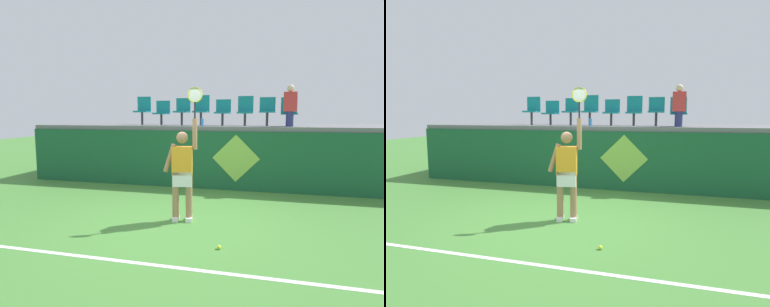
% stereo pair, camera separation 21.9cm
% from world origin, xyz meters
% --- Properties ---
extents(ground_plane, '(40.00, 40.00, 0.00)m').
position_xyz_m(ground_plane, '(0.00, 0.00, 0.00)').
color(ground_plane, '#478438').
extents(court_back_wall, '(10.93, 0.20, 1.60)m').
position_xyz_m(court_back_wall, '(0.00, 2.88, 0.80)').
color(court_back_wall, '#195633').
rests_on(court_back_wall, ground_plane).
extents(spectator_platform, '(10.93, 3.00, 0.12)m').
position_xyz_m(spectator_platform, '(0.00, 4.34, 1.66)').
color(spectator_platform, slate).
rests_on(spectator_platform, court_back_wall).
extents(court_baseline_stripe, '(9.84, 0.08, 0.01)m').
position_xyz_m(court_baseline_stripe, '(0.00, -1.77, 0.00)').
color(court_baseline_stripe, white).
rests_on(court_baseline_stripe, ground_plane).
extents(tennis_player, '(0.75, 0.32, 2.54)m').
position_xyz_m(tennis_player, '(0.08, 0.09, 0.98)').
color(tennis_player, white).
rests_on(tennis_player, ground_plane).
extents(tennis_ball, '(0.07, 0.07, 0.07)m').
position_xyz_m(tennis_ball, '(0.97, -1.05, 0.03)').
color(tennis_ball, '#D1E533').
rests_on(tennis_ball, ground_plane).
extents(water_bottle, '(0.08, 0.08, 0.21)m').
position_xyz_m(water_bottle, '(-0.18, 3.08, 1.82)').
color(water_bottle, '#338CE5').
rests_on(water_bottle, spectator_platform).
extents(stadium_chair_0, '(0.44, 0.42, 0.88)m').
position_xyz_m(stadium_chair_0, '(-2.21, 3.69, 2.21)').
color(stadium_chair_0, '#38383D').
rests_on(stadium_chair_0, spectator_platform).
extents(stadium_chair_1, '(0.44, 0.42, 0.75)m').
position_xyz_m(stadium_chair_1, '(-1.58, 3.68, 2.13)').
color(stadium_chair_1, '#38383D').
rests_on(stadium_chair_1, spectator_platform).
extents(stadium_chair_2, '(0.44, 0.42, 0.82)m').
position_xyz_m(stadium_chair_2, '(-0.93, 3.68, 2.18)').
color(stadium_chair_2, '#38383D').
rests_on(stadium_chair_2, spectator_platform).
extents(stadium_chair_3, '(0.44, 0.42, 0.90)m').
position_xyz_m(stadium_chair_3, '(-0.34, 3.69, 2.21)').
color(stadium_chair_3, '#38383D').
rests_on(stadium_chair_3, spectator_platform).
extents(stadium_chair_4, '(0.44, 0.42, 0.77)m').
position_xyz_m(stadium_chair_4, '(0.30, 3.68, 2.15)').
color(stadium_chair_4, '#38383D').
rests_on(stadium_chair_4, spectator_platform).
extents(stadium_chair_5, '(0.44, 0.42, 0.86)m').
position_xyz_m(stadium_chair_5, '(0.95, 3.69, 2.18)').
color(stadium_chair_5, '#38383D').
rests_on(stadium_chair_5, spectator_platform).
extents(stadium_chair_6, '(0.44, 0.42, 0.82)m').
position_xyz_m(stadium_chair_6, '(1.57, 3.68, 2.18)').
color(stadium_chair_6, '#38383D').
rests_on(stadium_chair_6, spectator_platform).
extents(stadium_chair_7, '(0.44, 0.42, 0.81)m').
position_xyz_m(stadium_chair_7, '(2.16, 3.69, 2.15)').
color(stadium_chair_7, '#38383D').
rests_on(stadium_chair_7, spectator_platform).
extents(spectator_0, '(0.34, 0.20, 1.11)m').
position_xyz_m(spectator_0, '(2.16, 3.27, 2.29)').
color(spectator_0, navy).
rests_on(spectator_0, spectator_platform).
extents(wall_signage_mount, '(1.27, 0.01, 1.52)m').
position_xyz_m(wall_signage_mount, '(0.80, 2.78, 0.00)').
color(wall_signage_mount, '#195633').
rests_on(wall_signage_mount, ground_plane).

